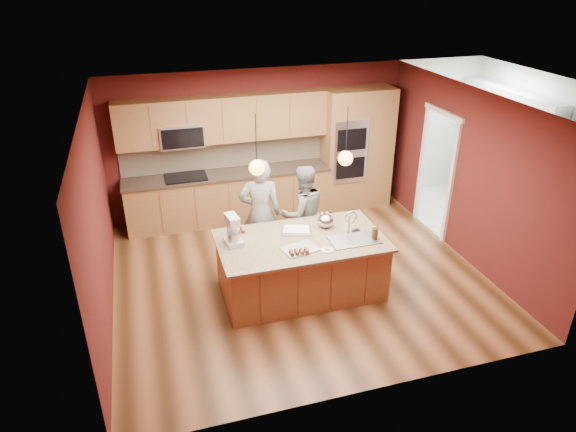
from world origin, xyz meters
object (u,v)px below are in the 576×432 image
object	(u,v)px
mixing_bowl	(326,221)
person_right	(303,214)
island	(302,265)
person_left	(260,214)
stand_mixer	(233,232)

from	to	relation	value
mixing_bowl	person_right	bearing A→B (deg)	102.53
person_right	mixing_bowl	distance (m)	0.68
island	person_left	world-z (taller)	person_left
stand_mixer	mixing_bowl	size ratio (longest dim) A/B	1.75
island	person_left	size ratio (longest dim) A/B	1.32
island	stand_mixer	bearing A→B (deg)	169.81
island	person_right	bearing A→B (deg)	71.69
island	mixing_bowl	size ratio (longest dim) A/B	9.78
island	person_right	size ratio (longest dim) A/B	1.47
person_left	stand_mixer	distance (m)	0.95
person_left	island	bearing A→B (deg)	125.60
person_left	mixing_bowl	world-z (taller)	person_left
person_left	person_right	world-z (taller)	person_left
island	person_left	bearing A→B (deg)	112.69
person_right	island	bearing A→B (deg)	64.22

